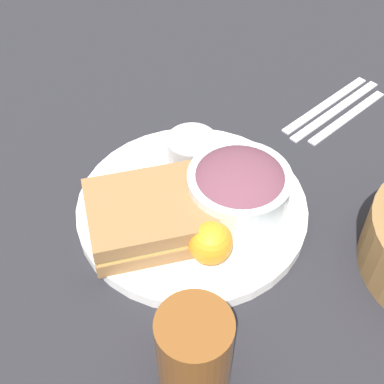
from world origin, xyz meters
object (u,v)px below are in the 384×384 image
at_px(plate, 192,208).
at_px(sandwich, 151,217).
at_px(dressing_cup, 192,151).
at_px(spoon, 346,116).
at_px(fork, 326,104).
at_px(salad_bowl, 239,188).
at_px(knife, 336,110).
at_px(drink_glass, 194,357).

relative_size(plate, sandwich, 1.64).
relative_size(dressing_cup, spoon, 0.38).
xyz_separation_m(fork, spoon, (-0.00, 0.04, 0.00)).
xyz_separation_m(salad_bowl, spoon, (-0.24, -0.04, -0.05)).
bearing_deg(knife, drink_glass, -159.79).
distance_m(drink_glass, spoon, 0.45).
bearing_deg(knife, spoon, -90.00).
distance_m(sandwich, drink_glass, 0.18).
bearing_deg(fork, sandwich, -177.18).
xyz_separation_m(salad_bowl, knife, (-0.24, -0.06, -0.05)).
bearing_deg(dressing_cup, plate, 51.56).
bearing_deg(plate, fork, -172.16).
bearing_deg(sandwich, knife, -176.06).
bearing_deg(spoon, sandwich, 176.75).
distance_m(plate, spoon, 0.28).
bearing_deg(drink_glass, plate, -128.10).
distance_m(plate, salad_bowl, 0.07).
relative_size(plate, knife, 1.42).
xyz_separation_m(salad_bowl, fork, (-0.24, -0.08, -0.05)).
relative_size(dressing_cup, knife, 0.32).
xyz_separation_m(plate, knife, (-0.28, -0.02, -0.01)).
distance_m(dressing_cup, fork, 0.24).
bearing_deg(fork, drink_glass, -157.66).
xyz_separation_m(dressing_cup, spoon, (-0.24, 0.05, -0.03)).
height_order(plate, dressing_cup, dressing_cup).
height_order(sandwich, knife, sandwich).
bearing_deg(plate, salad_bowl, 133.09).
bearing_deg(dressing_cup, salad_bowl, 86.17).
distance_m(salad_bowl, fork, 0.26).
distance_m(salad_bowl, drink_glass, 0.21).
xyz_separation_m(sandwich, fork, (-0.34, -0.04, -0.03)).
xyz_separation_m(sandwich, drink_glass, (0.07, 0.16, 0.02)).
xyz_separation_m(sandwich, knife, (-0.34, -0.02, -0.03)).
height_order(sandwich, drink_glass, drink_glass).
xyz_separation_m(fork, knife, (-0.00, 0.02, 0.00)).
xyz_separation_m(plate, spoon, (-0.28, -0.00, -0.01)).
bearing_deg(knife, dressing_cup, 168.01).
distance_m(sandwich, fork, 0.34).
distance_m(drink_glass, knife, 0.45).
relative_size(salad_bowl, spoon, 0.71).
height_order(sandwich, fork, sandwich).
height_order(salad_bowl, dressing_cup, salad_bowl).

